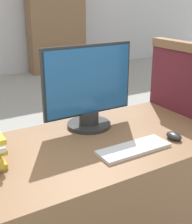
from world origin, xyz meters
The scene contains 6 objects.
desk centered at (0.00, 0.35, 0.37)m, with size 1.49×0.70×0.74m.
carrel_divider centered at (0.77, 0.35, 0.59)m, with size 0.07×0.70×1.16m.
monitor centered at (0.18, 0.54, 0.95)m, with size 0.52×0.24×0.44m.
keyboard centered at (0.22, 0.18, 0.75)m, with size 0.35×0.12×0.02m.
mouse centered at (0.46, 0.18, 0.75)m, with size 0.06×0.09×0.03m.
bookshelf_far centered at (1.94, 4.87, 0.98)m, with size 1.12×0.32×1.96m.
Camera 1 is at (-0.60, -0.84, 1.41)m, focal length 50.00 mm.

